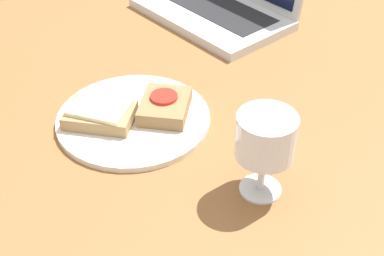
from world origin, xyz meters
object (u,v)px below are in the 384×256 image
sandwich_with_cheese (100,114)px  wine_glass (266,139)px  plate (134,119)px  sandwich_with_tomato (165,106)px

sandwich_with_cheese → wine_glass: 30.26cm
plate → wine_glass: (25.41, 4.08, 9.03)cm
sandwich_with_cheese → wine_glass: (28.05, 8.85, 7.10)cm
plate → sandwich_with_cheese: 5.78cm
sandwich_with_tomato → wine_glass: (22.81, -0.71, 7.16)cm
wine_glass → sandwich_with_cheese: bearing=-162.5°
plate → wine_glass: size_ratio=1.96×
sandwich_with_cheese → wine_glass: bearing=17.5°
sandwich_with_tomato → wine_glass: size_ratio=0.95×
plate → sandwich_with_cheese: sandwich_with_cheese is taller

